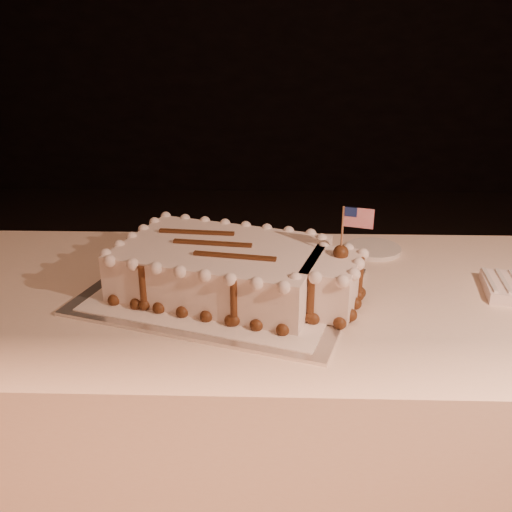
{
  "coord_description": "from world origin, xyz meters",
  "views": [
    {
      "loc": [
        -0.19,
        -0.61,
        1.36
      ],
      "look_at": [
        -0.23,
        0.6,
        0.84
      ],
      "focal_mm": 40.0,
      "sensor_mm": 36.0,
      "label": 1
    }
  ],
  "objects_px": {
    "cake_board": "(222,291)",
    "sheet_cake": "(235,269)",
    "side_plate": "(373,249)",
    "banquet_table": "(343,422)"
  },
  "relations": [
    {
      "from": "sheet_cake",
      "to": "side_plate",
      "type": "distance_m",
      "value": 0.46
    },
    {
      "from": "sheet_cake",
      "to": "cake_board",
      "type": "bearing_deg",
      "value": 162.84
    },
    {
      "from": "sheet_cake",
      "to": "side_plate",
      "type": "xyz_separation_m",
      "value": [
        0.37,
        0.28,
        -0.06
      ]
    },
    {
      "from": "banquet_table",
      "to": "sheet_cake",
      "type": "relative_size",
      "value": 3.99
    },
    {
      "from": "banquet_table",
      "to": "sheet_cake",
      "type": "distance_m",
      "value": 0.52
    },
    {
      "from": "side_plate",
      "to": "cake_board",
      "type": "bearing_deg",
      "value": -146.2
    },
    {
      "from": "banquet_table",
      "to": "sheet_cake",
      "type": "xyz_separation_m",
      "value": [
        -0.28,
        -0.01,
        0.44
      ]
    },
    {
      "from": "cake_board",
      "to": "sheet_cake",
      "type": "bearing_deg",
      "value": 0.41
    },
    {
      "from": "banquet_table",
      "to": "sheet_cake",
      "type": "bearing_deg",
      "value": -178.26
    },
    {
      "from": "cake_board",
      "to": "sheet_cake",
      "type": "height_order",
      "value": "sheet_cake"
    }
  ]
}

